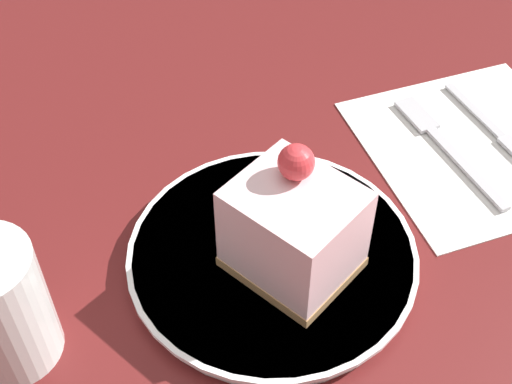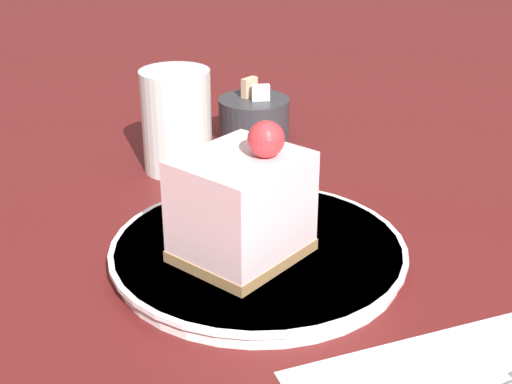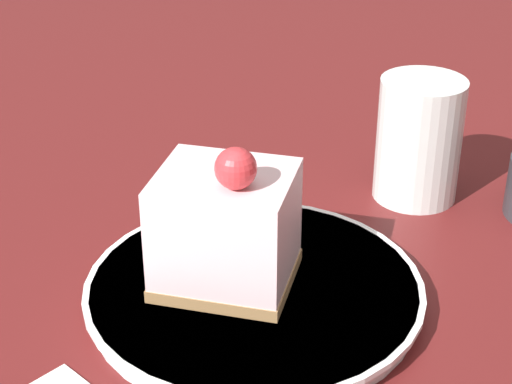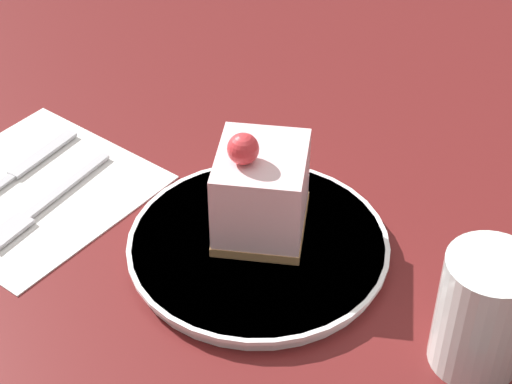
{
  "view_description": "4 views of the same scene",
  "coord_description": "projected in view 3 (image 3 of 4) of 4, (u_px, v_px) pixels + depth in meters",
  "views": [
    {
      "loc": [
        -0.15,
        -0.29,
        0.47
      ],
      "look_at": [
        0.03,
        0.04,
        0.07
      ],
      "focal_mm": 50.0,
      "sensor_mm": 36.0,
      "label": 1
    },
    {
      "loc": [
        0.46,
        -0.24,
        0.3
      ],
      "look_at": [
        0.04,
        0.02,
        0.06
      ],
      "focal_mm": 50.0,
      "sensor_mm": 36.0,
      "label": 2
    },
    {
      "loc": [
        0.45,
        0.29,
        0.36
      ],
      "look_at": [
        0.02,
        0.01,
        0.08
      ],
      "focal_mm": 60.0,
      "sensor_mm": 36.0,
      "label": 3
    },
    {
      "loc": [
        -0.22,
        0.52,
        0.54
      ],
      "look_at": [
        0.04,
        0.02,
        0.07
      ],
      "focal_mm": 60.0,
      "sensor_mm": 36.0,
      "label": 4
    }
  ],
  "objects": [
    {
      "name": "plate",
      "position": [
        254.0,
        292.0,
        0.6
      ],
      "size": [
        0.24,
        0.24,
        0.02
      ],
      "color": "white",
      "rests_on": "ground_plane"
    },
    {
      "name": "ground_plane",
      "position": [
        261.0,
        269.0,
        0.64
      ],
      "size": [
        4.0,
        4.0,
        0.0
      ],
      "primitive_type": "plane",
      "color": "#5B1919"
    },
    {
      "name": "drinking_glass",
      "position": [
        419.0,
        140.0,
        0.72
      ],
      "size": [
        0.07,
        0.07,
        0.11
      ],
      "color": "silver",
      "rests_on": "ground_plane"
    },
    {
      "name": "cake_slice",
      "position": [
        226.0,
        228.0,
        0.58
      ],
      "size": [
        0.11,
        0.11,
        0.11
      ],
      "rotation": [
        0.0,
        0.0,
        0.34
      ],
      "color": "#9E7547",
      "rests_on": "plate"
    }
  ]
}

